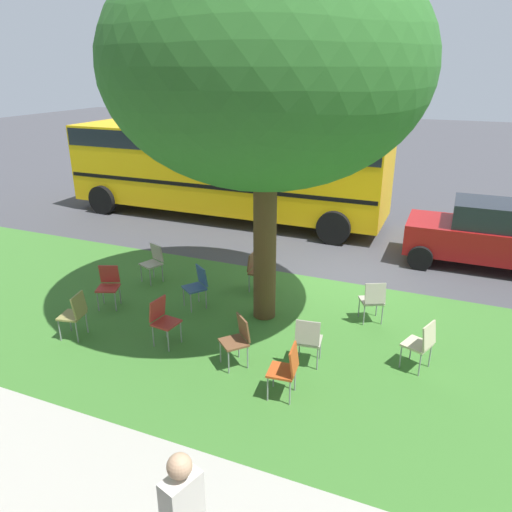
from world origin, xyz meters
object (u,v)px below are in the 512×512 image
(chair_2, at_px, (287,367))
(chair_4, at_px, (422,342))
(street_tree, at_px, (266,68))
(chair_0, at_px, (109,283))
(school_bus, at_px, (224,164))
(chair_1, at_px, (197,284))
(chair_6, at_px, (75,312))
(chair_3, at_px, (163,318))
(chair_9, at_px, (153,260))
(parked_car, at_px, (487,234))
(chair_10, at_px, (238,337))
(chair_5, at_px, (256,268))
(chair_7, at_px, (373,299))
(chair_8, at_px, (308,338))

(chair_2, bearing_deg, chair_4, -139.67)
(street_tree, distance_m, chair_0, 5.27)
(chair_4, xyz_separation_m, school_bus, (6.82, -6.70, 1.24))
(chair_1, bearing_deg, chair_0, 21.71)
(chair_1, height_order, chair_6, same)
(chair_1, distance_m, chair_2, 3.42)
(chair_3, bearing_deg, chair_9, -53.02)
(chair_2, relative_size, chair_3, 1.00)
(chair_0, height_order, chair_2, same)
(chair_6, xyz_separation_m, parked_car, (-6.99, -6.66, 0.32))
(chair_4, distance_m, chair_10, 3.00)
(chair_1, xyz_separation_m, chair_6, (1.46, 1.95, 0.00))
(school_bus, bearing_deg, street_tree, 122.35)
(chair_0, height_order, school_bus, school_bus)
(chair_0, height_order, chair_1, same)
(parked_car, bearing_deg, chair_5, 36.54)
(chair_2, distance_m, chair_5, 3.82)
(chair_2, relative_size, chair_7, 1.00)
(chair_8, bearing_deg, chair_3, 7.28)
(chair_7, relative_size, chair_9, 1.00)
(chair_10, bearing_deg, chair_1, -44.40)
(chair_5, bearing_deg, chair_0, 36.99)
(chair_10, height_order, parked_car, parked_car)
(chair_7, relative_size, chair_8, 1.00)
(school_bus, bearing_deg, chair_10, 117.33)
(chair_0, relative_size, chair_2, 1.00)
(chair_2, xyz_separation_m, chair_10, (1.03, -0.50, 0.00))
(chair_5, height_order, chair_10, same)
(chair_2, height_order, chair_10, same)
(chair_4, height_order, chair_10, same)
(chair_9, bearing_deg, chair_5, -169.13)
(chair_2, distance_m, chair_7, 2.92)
(chair_6, relative_size, chair_7, 1.00)
(chair_1, relative_size, chair_10, 1.00)
(chair_5, xyz_separation_m, parked_car, (-4.72, -3.50, 0.32))
(chair_1, height_order, chair_3, same)
(chair_3, xyz_separation_m, chair_9, (1.72, -2.28, 0.00))
(chair_7, xyz_separation_m, chair_8, (0.73, 1.88, 0.00))
(chair_10, bearing_deg, parked_car, -121.49)
(chair_3, bearing_deg, chair_8, -172.72)
(chair_0, bearing_deg, chair_9, -95.40)
(chair_4, bearing_deg, street_tree, -13.89)
(chair_0, xyz_separation_m, chair_1, (-1.71, -0.68, 0.00))
(chair_6, relative_size, chair_10, 1.00)
(chair_7, bearing_deg, chair_6, 28.18)
(chair_1, relative_size, school_bus, 0.08)
(chair_4, relative_size, parked_car, 0.24)
(chair_4, height_order, chair_8, same)
(parked_car, bearing_deg, chair_0, 36.70)
(chair_6, height_order, chair_7, same)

